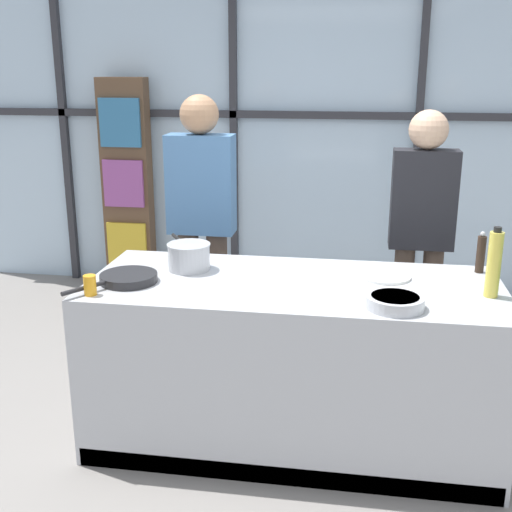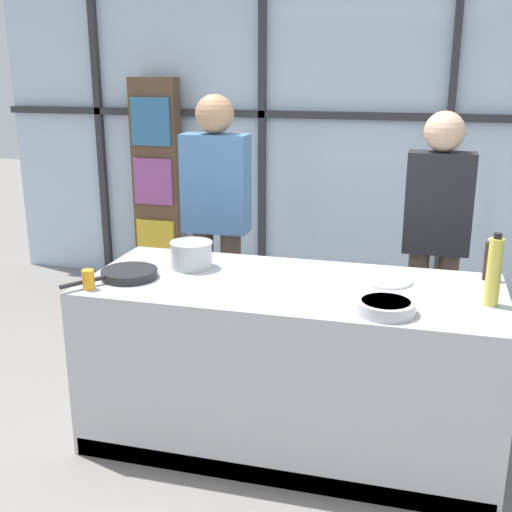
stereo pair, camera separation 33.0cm
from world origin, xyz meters
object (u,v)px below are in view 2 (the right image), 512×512
at_px(frying_pan, 128,274).
at_px(white_plate, 386,281).
at_px(oil_bottle, 494,271).
at_px(juice_glass_near, 88,280).
at_px(saucepan, 191,254).
at_px(spectator_center_left, 436,230).
at_px(spectator_far_left, 216,211).
at_px(mixing_bowl, 386,306).
at_px(pepper_grinder, 488,260).

height_order(frying_pan, white_plate, frying_pan).
distance_m(oil_bottle, juice_glass_near, 1.91).
relative_size(saucepan, white_plate, 1.48).
bearing_deg(saucepan, white_plate, 1.31).
height_order(spectator_center_left, frying_pan, spectator_center_left).
bearing_deg(frying_pan, spectator_center_left, 34.44).
bearing_deg(spectator_far_left, saucepan, 98.66).
bearing_deg(juice_glass_near, saucepan, 51.85).
bearing_deg(oil_bottle, juice_glass_near, -171.56).
bearing_deg(oil_bottle, mixing_bowl, -153.74).
xyz_separation_m(frying_pan, mixing_bowl, (1.32, -0.15, 0.01)).
bearing_deg(spectator_center_left, spectator_far_left, 0.00).
bearing_deg(juice_glass_near, spectator_center_left, 37.40).
xyz_separation_m(mixing_bowl, oil_bottle, (0.46, 0.23, 0.13)).
xyz_separation_m(spectator_center_left, mixing_bowl, (-0.21, -1.20, -0.07)).
xyz_separation_m(spectator_far_left, saucepan, (0.12, -0.79, -0.06)).
xyz_separation_m(frying_pan, pepper_grinder, (1.78, 0.45, 0.08)).
bearing_deg(saucepan, juice_glass_near, -128.15).
distance_m(spectator_far_left, saucepan, 0.80).
distance_m(saucepan, mixing_bowl, 1.14).
distance_m(mixing_bowl, juice_glass_near, 1.43).
relative_size(white_plate, oil_bottle, 0.76).
distance_m(spectator_far_left, mixing_bowl, 1.69).
bearing_deg(mixing_bowl, spectator_far_left, 134.60).
xyz_separation_m(spectator_far_left, frying_pan, (-0.13, -1.05, -0.11)).
relative_size(spectator_far_left, juice_glass_near, 18.02).
distance_m(frying_pan, pepper_grinder, 1.84).
bearing_deg(mixing_bowl, oil_bottle, 26.26).
xyz_separation_m(saucepan, mixing_bowl, (1.06, -0.41, -0.04)).
xyz_separation_m(frying_pan, oil_bottle, (1.77, 0.07, 0.14)).
height_order(spectator_far_left, spectator_center_left, spectator_far_left).
xyz_separation_m(mixing_bowl, juice_glass_near, (-1.43, -0.05, 0.02)).
height_order(mixing_bowl, pepper_grinder, pepper_grinder).
relative_size(pepper_grinder, juice_glass_near, 2.28).
bearing_deg(spectator_center_left, white_plate, 72.58).
height_order(mixing_bowl, juice_glass_near, juice_glass_near).
bearing_deg(white_plate, mixing_bowl, -86.49).
xyz_separation_m(white_plate, pepper_grinder, (0.49, 0.17, 0.10)).
xyz_separation_m(saucepan, pepper_grinder, (1.53, 0.19, 0.03)).
height_order(saucepan, mixing_bowl, saucepan).
xyz_separation_m(saucepan, white_plate, (1.04, 0.02, -0.07)).
height_order(spectator_far_left, mixing_bowl, spectator_far_left).
bearing_deg(juice_glass_near, spectator_far_left, 79.06).
bearing_deg(saucepan, mixing_bowl, -21.01).
bearing_deg(white_plate, frying_pan, -167.71).
bearing_deg(spectator_center_left, frying_pan, 34.44).
relative_size(spectator_center_left, white_plate, 6.50).
height_order(spectator_center_left, pepper_grinder, spectator_center_left).
height_order(spectator_far_left, frying_pan, spectator_far_left).
bearing_deg(spectator_center_left, juice_glass_near, 37.40).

